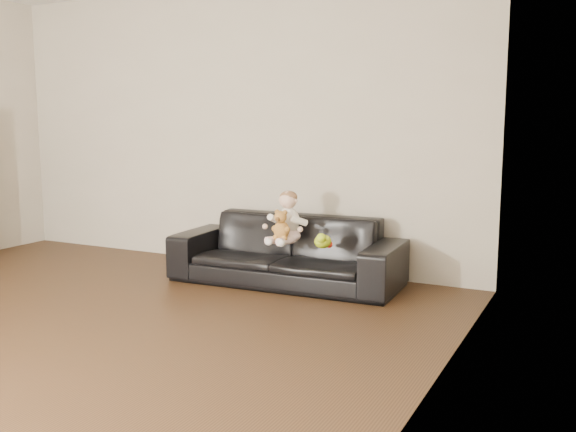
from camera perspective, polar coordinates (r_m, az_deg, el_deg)
The scene contains 8 objects.
wall_back at distance 6.15m, azimuth -5.31°, elevation 7.88°, with size 5.00×5.00×0.00m, color #BCB29E.
wall_right at distance 2.58m, azimuth 9.86°, elevation 6.96°, with size 5.50×5.50×0.00m, color #BCB29E.
sofa at distance 5.40m, azimuth -0.13°, elevation -3.07°, with size 1.92×0.75×0.56m, color black.
baby at distance 5.23m, azimuth -0.06°, elevation -0.36°, with size 0.33×0.39×0.43m.
teddy_bear at distance 5.11m, azimuth -0.62°, elevation -0.85°, with size 0.15×0.15×0.24m.
toy_green at distance 5.03m, azimuth 3.11°, elevation -2.27°, with size 0.13×0.16×0.11m, color #B2D519.
toy_rattle at distance 5.05m, azimuth 3.66°, elevation -2.53°, with size 0.06×0.06×0.06m, color red.
toy_blue_disc at distance 5.14m, azimuth 3.35°, elevation -2.58°, with size 0.11×0.11×0.02m, color #1823C3.
Camera 1 is at (3.25, -2.47, 1.36)m, focal length 40.00 mm.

